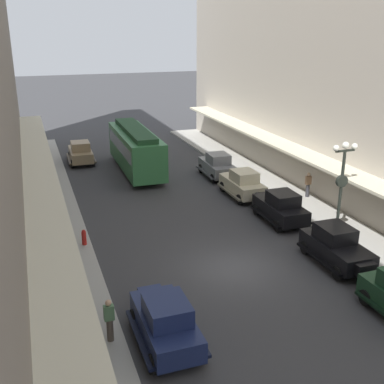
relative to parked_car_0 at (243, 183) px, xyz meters
The scene contains 14 objects.
ground_plane 10.04m from the parked_car_0, 117.22° to the right, with size 200.00×200.00×0.00m, color #38383A.
sidewalk_left 15.02m from the parked_car_0, 143.64° to the right, with size 3.00×60.00×0.15m, color #A8A59E.
sidewalk_right 9.40m from the parked_car_0, 71.77° to the right, with size 3.00×60.00×0.15m, color #A8A59E.
parked_car_0 is the anchor object (origin of this frame).
parked_car_1 16.09m from the parked_car_0, 124.89° to the right, with size 2.16×4.27×1.84m.
parked_car_2 10.08m from the parked_car_0, 89.27° to the right, with size 2.18×4.27×1.84m.
parked_car_3 15.04m from the parked_car_0, 127.16° to the left, with size 2.23×4.29×1.84m.
parked_car_4 4.63m from the parked_car_0, 88.85° to the left, with size 2.26×4.30×1.84m.
parked_car_5 4.63m from the parked_car_0, 87.21° to the right, with size 2.19×4.28×1.84m.
streetcar 9.68m from the parked_car_0, 123.47° to the left, with size 2.66×9.64×3.46m.
lamp_post_with_clock 8.24m from the parked_car_0, 76.76° to the right, with size 1.42×0.44×5.16m.
fire_hydrant 11.74m from the parked_car_0, 158.54° to the right, with size 0.24×0.24×0.82m.
pedestrian_0 16.75m from the parked_car_0, 131.38° to the right, with size 0.36×0.24×1.64m.
pedestrian_1 4.25m from the parked_car_0, 25.16° to the right, with size 0.36×0.24×1.64m.
Camera 1 is at (-8.50, -18.02, 10.69)m, focal length 44.31 mm.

